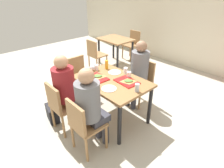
# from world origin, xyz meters

# --- Properties ---
(ground_plane) EXTENTS (10.00, 10.00, 0.02)m
(ground_plane) POSITION_xyz_m (0.00, 0.00, -0.01)
(ground_plane) COLOR #B2AD9E
(back_wall) EXTENTS (10.00, 0.10, 2.80)m
(back_wall) POSITION_xyz_m (0.00, 3.20, 1.40)
(back_wall) COLOR beige
(back_wall) RESTS_ON ground_plane
(main_table) EXTENTS (1.19, 0.81, 0.75)m
(main_table) POSITION_xyz_m (0.00, 0.00, 0.65)
(main_table) COLOR olive
(main_table) RESTS_ON ground_plane
(chair_near_left) EXTENTS (0.40, 0.40, 0.85)m
(chair_near_left) POSITION_xyz_m (-0.30, -0.79, 0.49)
(chair_near_left) COLOR #9E7247
(chair_near_left) RESTS_ON ground_plane
(chair_near_right) EXTENTS (0.40, 0.40, 0.85)m
(chair_near_right) POSITION_xyz_m (0.30, -0.79, 0.49)
(chair_near_right) COLOR #9E7247
(chair_near_right) RESTS_ON ground_plane
(chair_far_side) EXTENTS (0.40, 0.40, 0.85)m
(chair_far_side) POSITION_xyz_m (0.00, 0.79, 0.49)
(chair_far_side) COLOR #9E7247
(chair_far_side) RESTS_ON ground_plane
(chair_left_end) EXTENTS (0.40, 0.40, 0.85)m
(chair_left_end) POSITION_xyz_m (-0.98, 0.00, 0.49)
(chair_left_end) COLOR #9E7247
(chair_left_end) RESTS_ON ground_plane
(person_in_red) EXTENTS (0.32, 0.42, 1.26)m
(person_in_red) POSITION_xyz_m (-0.30, -0.65, 0.74)
(person_in_red) COLOR #383842
(person_in_red) RESTS_ON ground_plane
(person_in_brown_jacket) EXTENTS (0.32, 0.42, 1.26)m
(person_in_brown_jacket) POSITION_xyz_m (0.30, -0.65, 0.74)
(person_in_brown_jacket) COLOR #383842
(person_in_brown_jacket) RESTS_ON ground_plane
(person_far_side) EXTENTS (0.32, 0.42, 1.26)m
(person_far_side) POSITION_xyz_m (-0.00, 0.65, 0.74)
(person_far_side) COLOR #383842
(person_far_side) RESTS_ON ground_plane
(tray_red_near) EXTENTS (0.37, 0.27, 0.02)m
(tray_red_near) POSITION_xyz_m (-0.21, -0.14, 0.76)
(tray_red_near) COLOR red
(tray_red_near) RESTS_ON main_table
(tray_red_far) EXTENTS (0.38, 0.28, 0.02)m
(tray_red_far) POSITION_xyz_m (0.21, 0.12, 0.76)
(tray_red_far) COLOR red
(tray_red_far) RESTS_ON main_table
(paper_plate_center) EXTENTS (0.22, 0.22, 0.01)m
(paper_plate_center) POSITION_xyz_m (-0.18, 0.22, 0.75)
(paper_plate_center) COLOR white
(paper_plate_center) RESTS_ON main_table
(paper_plate_near_edge) EXTENTS (0.22, 0.22, 0.01)m
(paper_plate_near_edge) POSITION_xyz_m (0.18, -0.22, 0.75)
(paper_plate_near_edge) COLOR white
(paper_plate_near_edge) RESTS_ON main_table
(pizza_slice_a) EXTENTS (0.27, 0.28, 0.02)m
(pizza_slice_a) POSITION_xyz_m (-0.23, -0.12, 0.78)
(pizza_slice_a) COLOR #C68C47
(pizza_slice_a) RESTS_ON tray_red_near
(pizza_slice_b) EXTENTS (0.24, 0.25, 0.02)m
(pizza_slice_b) POSITION_xyz_m (0.23, 0.13, 0.78)
(pizza_slice_b) COLOR #C68C47
(pizza_slice_b) RESTS_ON tray_red_far
(plastic_cup_a) EXTENTS (0.07, 0.07, 0.10)m
(plastic_cup_a) POSITION_xyz_m (-0.03, 0.35, 0.80)
(plastic_cup_a) COLOR white
(plastic_cup_a) RESTS_ON main_table
(plastic_cup_b) EXTENTS (0.07, 0.07, 0.10)m
(plastic_cup_b) POSITION_xyz_m (0.03, -0.35, 0.80)
(plastic_cup_b) COLOR white
(plastic_cup_b) RESTS_ON main_table
(plastic_cup_c) EXTENTS (0.07, 0.07, 0.10)m
(plastic_cup_c) POSITION_xyz_m (-0.47, 0.06, 0.80)
(plastic_cup_c) COLOR white
(plastic_cup_c) RESTS_ON main_table
(plastic_cup_d) EXTENTS (0.07, 0.07, 0.10)m
(plastic_cup_d) POSITION_xyz_m (0.12, 0.26, 0.80)
(plastic_cup_d) COLOR white
(plastic_cup_d) RESTS_ON main_table
(soda_can) EXTENTS (0.07, 0.07, 0.12)m
(soda_can) POSITION_xyz_m (0.50, 0.02, 0.81)
(soda_can) COLOR #B7BCC6
(soda_can) RESTS_ON main_table
(condiment_bottle) EXTENTS (0.06, 0.06, 0.16)m
(condiment_bottle) POSITION_xyz_m (-0.39, 0.22, 0.83)
(condiment_bottle) COLOR orange
(condiment_bottle) RESTS_ON main_table
(foil_bundle) EXTENTS (0.10, 0.10, 0.10)m
(foil_bundle) POSITION_xyz_m (-0.50, -0.02, 0.80)
(foil_bundle) COLOR silver
(foil_bundle) RESTS_ON main_table
(handbag) EXTENTS (0.35, 0.22, 0.28)m
(handbag) POSITION_xyz_m (-0.65, -0.81, 0.14)
(handbag) COLOR black
(handbag) RESTS_ON ground_plane
(background_table) EXTENTS (0.90, 0.70, 0.75)m
(background_table) POSITION_xyz_m (-1.77, 1.76, 0.62)
(background_table) COLOR #9E7247
(background_table) RESTS_ON ground_plane
(background_chair_near) EXTENTS (0.40, 0.40, 0.85)m
(background_chair_near) POSITION_xyz_m (-1.77, 1.03, 0.49)
(background_chair_near) COLOR #9E7247
(background_chair_near) RESTS_ON ground_plane
(background_chair_far) EXTENTS (0.40, 0.40, 0.85)m
(background_chair_far) POSITION_xyz_m (-1.77, 2.50, 0.49)
(background_chair_far) COLOR #9E7247
(background_chair_far) RESTS_ON ground_plane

